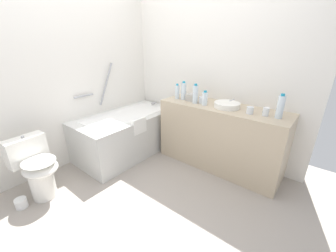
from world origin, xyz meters
name	(u,v)px	position (x,y,z in m)	size (l,w,h in m)	color
ground_plane	(134,196)	(0.00, 0.00, 0.00)	(3.83, 3.83, 0.00)	#9E9389
wall_back_tiled	(57,66)	(0.00, 1.25, 1.28)	(3.23, 0.10, 2.56)	white
wall_right_mirror	(208,63)	(1.46, 0.00, 1.28)	(0.10, 2.79, 2.56)	white
bathtub	(128,132)	(0.65, 0.82, 0.31)	(1.48, 0.76, 1.28)	silver
toilet	(37,168)	(-0.60, 0.79, 0.34)	(0.39, 0.50, 0.67)	white
vanity_counter	(220,137)	(1.15, -0.41, 0.41)	(0.52, 1.57, 0.82)	tan
sink_basin	(227,105)	(1.14, -0.46, 0.85)	(0.30, 0.30, 0.06)	white
sink_faucet	(233,102)	(1.31, -0.46, 0.86)	(0.14, 0.15, 0.07)	silver
water_bottle_0	(195,94)	(1.06, -0.06, 0.94)	(0.07, 0.07, 0.25)	silver
water_bottle_1	(205,98)	(1.06, -0.20, 0.91)	(0.07, 0.07, 0.18)	silver
water_bottle_2	(184,91)	(1.12, 0.16, 0.94)	(0.07, 0.07, 0.25)	silver
water_bottle_3	(177,92)	(1.09, 0.24, 0.92)	(0.06, 0.06, 0.21)	silver
water_bottle_4	(280,107)	(1.13, -1.04, 0.94)	(0.07, 0.07, 0.26)	silver
drinking_glass_0	(266,112)	(1.12, -0.91, 0.87)	(0.07, 0.07, 0.09)	white
drinking_glass_1	(250,110)	(1.08, -0.76, 0.86)	(0.07, 0.07, 0.08)	white
drinking_glass_2	(201,100)	(1.11, -0.13, 0.86)	(0.07, 0.07, 0.08)	white
tissue_box	(191,97)	(1.13, 0.04, 0.87)	(0.12, 0.12, 0.09)	#AAA7A1
toilet_paper_roll	(21,203)	(-0.82, 0.77, 0.05)	(0.11, 0.11, 0.10)	white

